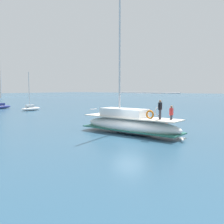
# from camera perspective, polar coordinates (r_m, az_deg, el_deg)

# --- Properties ---
(ground_plane) EXTENTS (400.00, 400.00, 0.00)m
(ground_plane) POSITION_cam_1_polar(r_m,az_deg,el_deg) (20.51, 3.65, -5.79)
(ground_plane) COLOR #284C66
(main_sailboat) EXTENTS (2.87, 9.70, 13.17)m
(main_sailboat) POSITION_cam_1_polar(r_m,az_deg,el_deg) (22.22, 4.02, -2.55)
(main_sailboat) COLOR silver
(main_sailboat) RESTS_ON ground
(moored_sloop_far) EXTENTS (4.12, 1.13, 6.88)m
(moored_sloop_far) POSITION_cam_1_polar(r_m,az_deg,el_deg) (47.64, -17.91, 0.88)
(moored_sloop_far) COLOR white
(moored_sloop_far) RESTS_ON ground
(moored_catamaran) EXTENTS (4.44, 1.59, 5.29)m
(moored_catamaran) POSITION_cam_1_polar(r_m,az_deg,el_deg) (54.40, -23.80, 1.18)
(moored_catamaran) COLOR navy
(moored_catamaran) RESTS_ON ground
(seagull) EXTENTS (0.92, 0.66, 0.17)m
(seagull) POSITION_cam_1_polar(r_m,az_deg,el_deg) (19.54, 15.54, -5.79)
(seagull) COLOR silver
(seagull) RESTS_ON ground
(mooring_buoy) EXTENTS (0.59, 0.59, 0.89)m
(mooring_buoy) POSITION_cam_1_polar(r_m,az_deg,el_deg) (26.84, 11.98, -2.88)
(mooring_buoy) COLOR #EA4C19
(mooring_buoy) RESTS_ON ground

